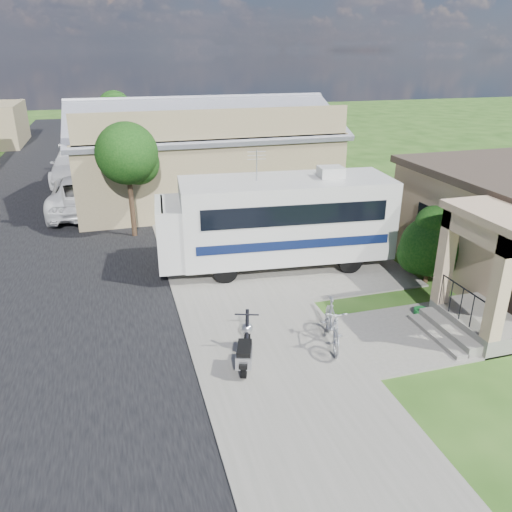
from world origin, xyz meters
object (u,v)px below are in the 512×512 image
object	(u,v)px
motorhome	(277,219)
scooter	(245,349)
shrub	(431,243)
garden_hose	(421,313)
pickup_truck	(83,193)
bicycle	(332,326)
van	(74,165)

from	to	relation	value
motorhome	scooter	distance (m)	6.32
shrub	garden_hose	xyz separation A→B (m)	(-1.50, -2.01, -1.23)
garden_hose	shrub	bearing A→B (deg)	53.16
pickup_truck	motorhome	bearing A→B (deg)	128.68
pickup_truck	bicycle	bearing A→B (deg)	115.83
van	garden_hose	xyz separation A→B (m)	(10.17, -19.83, -0.78)
motorhome	pickup_truck	bearing A→B (deg)	132.61
scooter	garden_hose	bearing A→B (deg)	29.60
van	shrub	bearing A→B (deg)	-55.33
shrub	van	size ratio (longest dim) A/B	0.43
shrub	bicycle	size ratio (longest dim) A/B	1.33
scooter	van	xyz separation A→B (m)	(-4.69, 20.84, 0.38)
pickup_truck	garden_hose	size ratio (longest dim) A/B	14.86
scooter	van	world-z (taller)	van
shrub	scooter	distance (m)	7.65
garden_hose	pickup_truck	bearing A→B (deg)	125.46
van	garden_hose	bearing A→B (deg)	-61.40
scooter	pickup_truck	distance (m)	14.93
bicycle	pickup_truck	bearing A→B (deg)	129.53
motorhome	van	world-z (taller)	motorhome
shrub	pickup_truck	bearing A→B (deg)	134.14
motorhome	shrub	world-z (taller)	motorhome
shrub	pickup_truck	xyz separation A→B (m)	(-11.02, 11.35, -0.46)
bicycle	garden_hose	world-z (taller)	bicycle
scooter	bicycle	xyz separation A→B (m)	(2.36, 0.30, 0.09)
bicycle	garden_hose	bearing A→B (deg)	27.97
garden_hose	van	bearing A→B (deg)	117.15
motorhome	pickup_truck	world-z (taller)	motorhome
shrub	van	bearing A→B (deg)	123.22
motorhome	van	size ratio (longest dim) A/B	1.34
bicycle	garden_hose	distance (m)	3.23
motorhome	shrub	xyz separation A→B (m)	(4.34, -2.59, -0.41)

